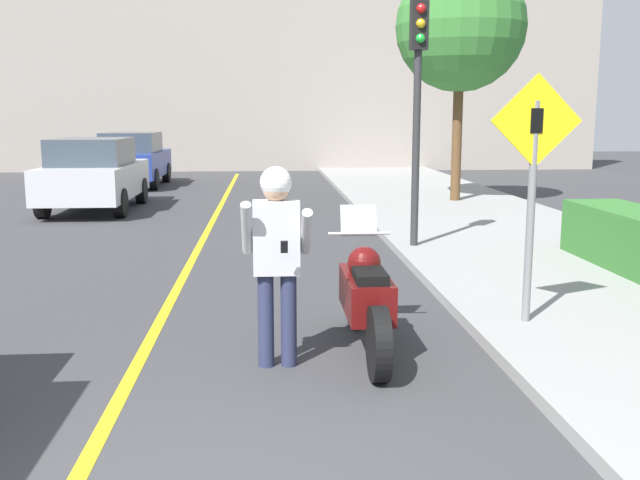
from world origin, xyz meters
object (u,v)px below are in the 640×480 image
(traffic_light, at_px, (418,77))
(crossing_sign, at_px, (533,175))
(motorcycle, at_px, (366,298))
(street_tree, at_px, (461,27))
(parked_car_silver, at_px, (94,174))
(parked_car_blue, at_px, (133,159))
(person_biker, at_px, (277,245))

(traffic_light, bearing_deg, crossing_sign, -86.50)
(motorcycle, relative_size, street_tree, 0.39)
(crossing_sign, bearing_deg, motorcycle, -166.04)
(street_tree, height_order, parked_car_silver, street_tree)
(street_tree, bearing_deg, traffic_light, -110.41)
(street_tree, bearing_deg, crossing_sign, -100.91)
(traffic_light, height_order, street_tree, street_tree)
(street_tree, xyz_separation_m, parked_car_blue, (-8.84, 5.46, -3.43))
(street_tree, distance_m, parked_car_silver, 9.32)
(traffic_light, relative_size, street_tree, 0.67)
(person_biker, xyz_separation_m, traffic_light, (2.27, 5.14, 1.69))
(traffic_light, bearing_deg, motorcycle, -106.82)
(parked_car_blue, bearing_deg, crossing_sign, -66.80)
(person_biker, bearing_deg, parked_car_silver, 110.72)
(motorcycle, bearing_deg, crossing_sign, 13.96)
(crossing_sign, height_order, traffic_light, traffic_light)
(street_tree, bearing_deg, person_biker, -111.99)
(person_biker, xyz_separation_m, street_tree, (4.55, 11.27, 3.20))
(crossing_sign, relative_size, parked_car_silver, 0.59)
(crossing_sign, distance_m, street_tree, 10.99)
(person_biker, relative_size, traffic_light, 0.46)
(crossing_sign, xyz_separation_m, street_tree, (2.02, 10.47, 2.68))
(parked_car_silver, bearing_deg, crossing_sign, -56.53)
(parked_car_blue, bearing_deg, parked_car_silver, -88.13)
(traffic_light, bearing_deg, street_tree, 69.59)
(motorcycle, height_order, person_biker, person_biker)
(person_biker, relative_size, parked_car_silver, 0.42)
(motorcycle, distance_m, parked_car_silver, 11.57)
(traffic_light, distance_m, parked_car_silver, 8.76)
(crossing_sign, bearing_deg, street_tree, 79.09)
(street_tree, xyz_separation_m, parked_car_silver, (-8.65, -0.43, -3.43))
(traffic_light, xyz_separation_m, parked_car_blue, (-6.56, 11.59, -1.92))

